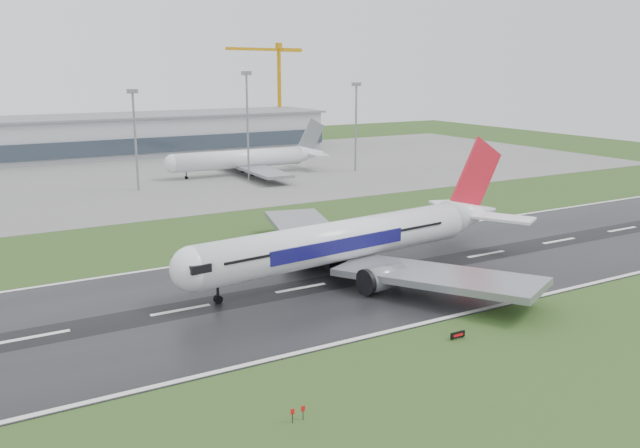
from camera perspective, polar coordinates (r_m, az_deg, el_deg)
ground at (r=100.84m, az=-11.79°, el=-7.24°), size 520.00×520.00×0.00m
runway at (r=100.82m, az=-11.79°, el=-7.21°), size 400.00×45.00×0.10m
apron at (r=219.91m, az=-22.12°, el=3.21°), size 400.00×130.00×0.08m
terminal at (r=278.08m, az=-24.04°, el=6.52°), size 240.00×36.00×15.00m
main_airliner at (r=114.48m, az=3.53°, el=0.93°), size 76.49×73.54×20.61m
parked_airliner at (r=221.34m, az=-6.37°, el=6.38°), size 58.96×55.13×16.81m
tower_crane at (r=324.43m, az=-3.48°, el=11.13°), size 44.83×15.68×45.37m
runway_sign at (r=90.61m, az=11.65°, el=-9.28°), size 2.31×0.37×1.04m
floodmast_3 at (r=197.61m, az=-15.45°, el=6.69°), size 0.64×0.64×27.49m
floodmast_4 at (r=208.67m, az=-6.19°, el=8.08°), size 0.64×0.64×32.25m
floodmast_5 at (r=227.62m, az=3.07°, el=8.08°), size 0.64×0.64×28.45m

